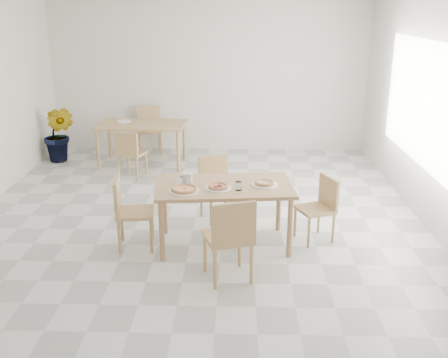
{
  "coord_description": "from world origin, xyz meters",
  "views": [
    {
      "loc": [
        0.57,
        -6.52,
        2.73
      ],
      "look_at": [
        0.41,
        -0.83,
        0.82
      ],
      "focal_mm": 42.0,
      "sensor_mm": 36.0,
      "label": 1
    }
  ],
  "objects_px": {
    "plate_mushroom": "(265,185)",
    "tumbler_a": "(238,186)",
    "chair_south": "(230,235)",
    "pizza_margherita": "(184,189)",
    "plate_empty": "(124,121)",
    "plate_margherita": "(184,191)",
    "pizza_pepperoni": "(218,186)",
    "napkin_holder": "(187,179)",
    "potted_plant": "(59,134)",
    "pizza_mushroom": "(265,183)",
    "plate_pepperoni": "(218,188)",
    "chair_back_s": "(130,151)",
    "chair_west": "(128,208)",
    "second_table": "(142,128)",
    "main_table": "(224,191)",
    "tumbler_b": "(183,180)",
    "chair_north": "(216,183)",
    "chair_back_n": "(149,126)",
    "chair_east": "(321,204)"
  },
  "relations": [
    {
      "from": "tumbler_b",
      "to": "plate_empty",
      "type": "bearing_deg",
      "value": 112.53
    },
    {
      "from": "plate_mushroom",
      "to": "pizza_margherita",
      "type": "bearing_deg",
      "value": -165.51
    },
    {
      "from": "plate_mushroom",
      "to": "plate_pepperoni",
      "type": "bearing_deg",
      "value": -165.94
    },
    {
      "from": "potted_plant",
      "to": "plate_mushroom",
      "type": "bearing_deg",
      "value": -43.91
    },
    {
      "from": "pizza_margherita",
      "to": "pizza_pepperoni",
      "type": "bearing_deg",
      "value": 15.1
    },
    {
      "from": "chair_south",
      "to": "chair_back_n",
      "type": "distance_m",
      "value": 5.22
    },
    {
      "from": "chair_east",
      "to": "pizza_margherita",
      "type": "relative_size",
      "value": 2.43
    },
    {
      "from": "plate_empty",
      "to": "second_table",
      "type": "bearing_deg",
      "value": -22.83
    },
    {
      "from": "pizza_pepperoni",
      "to": "chair_south",
      "type": "bearing_deg",
      "value": -78.58
    },
    {
      "from": "chair_west",
      "to": "second_table",
      "type": "relative_size",
      "value": 0.55
    },
    {
      "from": "pizza_margherita",
      "to": "napkin_holder",
      "type": "xyz_separation_m",
      "value": [
        0.01,
        0.26,
        0.03
      ]
    },
    {
      "from": "pizza_pepperoni",
      "to": "napkin_holder",
      "type": "bearing_deg",
      "value": 156.04
    },
    {
      "from": "second_table",
      "to": "plate_empty",
      "type": "distance_m",
      "value": 0.37
    },
    {
      "from": "tumbler_a",
      "to": "chair_back_s",
      "type": "relative_size",
      "value": 0.12
    },
    {
      "from": "plate_margherita",
      "to": "pizza_mushroom",
      "type": "xyz_separation_m",
      "value": [
        0.9,
        0.23,
        0.02
      ]
    },
    {
      "from": "napkin_holder",
      "to": "plate_margherita",
      "type": "bearing_deg",
      "value": -89.21
    },
    {
      "from": "plate_mushroom",
      "to": "pizza_pepperoni",
      "type": "xyz_separation_m",
      "value": [
        -0.53,
        -0.13,
        0.02
      ]
    },
    {
      "from": "plate_margherita",
      "to": "napkin_holder",
      "type": "height_order",
      "value": "napkin_holder"
    },
    {
      "from": "chair_south",
      "to": "pizza_margherita",
      "type": "bearing_deg",
      "value": -68.79
    },
    {
      "from": "pizza_margherita",
      "to": "pizza_mushroom",
      "type": "distance_m",
      "value": 0.93
    },
    {
      "from": "tumbler_b",
      "to": "chair_south",
      "type": "bearing_deg",
      "value": -57.91
    },
    {
      "from": "plate_mushroom",
      "to": "plate_empty",
      "type": "relative_size",
      "value": 1.09
    },
    {
      "from": "pizza_mushroom",
      "to": "plate_empty",
      "type": "bearing_deg",
      "value": 124.62
    },
    {
      "from": "plate_mushroom",
      "to": "chair_back_s",
      "type": "bearing_deg",
      "value": 130.05
    },
    {
      "from": "pizza_margherita",
      "to": "plate_mushroom",
      "type": "bearing_deg",
      "value": 14.49
    },
    {
      "from": "main_table",
      "to": "pizza_mushroom",
      "type": "xyz_separation_m",
      "value": [
        0.47,
        -0.01,
        0.11
      ]
    },
    {
      "from": "chair_south",
      "to": "plate_empty",
      "type": "xyz_separation_m",
      "value": [
        -1.95,
        4.25,
        0.23
      ]
    },
    {
      "from": "plate_mushroom",
      "to": "chair_north",
      "type": "bearing_deg",
      "value": 125.11
    },
    {
      "from": "main_table",
      "to": "pizza_margherita",
      "type": "bearing_deg",
      "value": -156.8
    },
    {
      "from": "chair_west",
      "to": "second_table",
      "type": "distance_m",
      "value": 3.37
    },
    {
      "from": "chair_back_n",
      "to": "tumbler_a",
      "type": "bearing_deg",
      "value": -80.52
    },
    {
      "from": "tumbler_a",
      "to": "chair_back_n",
      "type": "height_order",
      "value": "chair_back_n"
    },
    {
      "from": "plate_mushroom",
      "to": "tumbler_a",
      "type": "xyz_separation_m",
      "value": [
        -0.3,
        -0.16,
        0.04
      ]
    },
    {
      "from": "potted_plant",
      "to": "plate_empty",
      "type": "bearing_deg",
      "value": -0.81
    },
    {
      "from": "chair_south",
      "to": "pizza_pepperoni",
      "type": "height_order",
      "value": "chair_south"
    },
    {
      "from": "main_table",
      "to": "tumbler_a",
      "type": "xyz_separation_m",
      "value": [
        0.16,
        -0.17,
        0.13
      ]
    },
    {
      "from": "pizza_margherita",
      "to": "chair_back_s",
      "type": "bearing_deg",
      "value": 113.38
    },
    {
      "from": "plate_empty",
      "to": "chair_west",
      "type": "bearing_deg",
      "value": -77.73
    },
    {
      "from": "plate_margherita",
      "to": "napkin_holder",
      "type": "bearing_deg",
      "value": 87.36
    },
    {
      "from": "chair_east",
      "to": "plate_pepperoni",
      "type": "bearing_deg",
      "value": -97.9
    },
    {
      "from": "chair_back_n",
      "to": "plate_empty",
      "type": "height_order",
      "value": "chair_back_n"
    },
    {
      "from": "chair_west",
      "to": "pizza_mushroom",
      "type": "bearing_deg",
      "value": -93.86
    },
    {
      "from": "plate_margherita",
      "to": "potted_plant",
      "type": "xyz_separation_m",
      "value": [
        -2.62,
        3.63,
        -0.25
      ]
    },
    {
      "from": "chair_back_s",
      "to": "chair_south",
      "type": "bearing_deg",
      "value": 132.63
    },
    {
      "from": "chair_south",
      "to": "chair_west",
      "type": "distance_m",
      "value": 1.43
    },
    {
      "from": "plate_margherita",
      "to": "pizza_pepperoni",
      "type": "relative_size",
      "value": 1.3
    },
    {
      "from": "tumbler_a",
      "to": "chair_west",
      "type": "bearing_deg",
      "value": 177.15
    },
    {
      "from": "potted_plant",
      "to": "chair_back_s",
      "type": "bearing_deg",
      "value": -32.67
    },
    {
      "from": "tumbler_a",
      "to": "napkin_holder",
      "type": "distance_m",
      "value": 0.62
    },
    {
      "from": "tumbler_a",
      "to": "potted_plant",
      "type": "relative_size",
      "value": 0.1
    }
  ]
}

